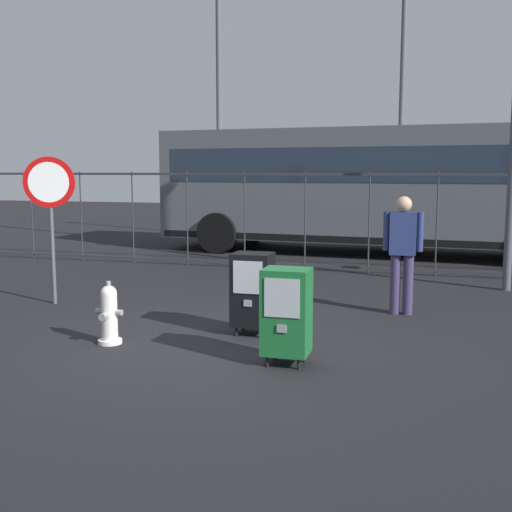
{
  "coord_description": "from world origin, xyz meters",
  "views": [
    {
      "loc": [
        2.62,
        -6.76,
        2.02
      ],
      "look_at": [
        0.3,
        1.2,
        0.9
      ],
      "focal_mm": 44.38,
      "sensor_mm": 36.0,
      "label": 1
    }
  ],
  "objects": [
    {
      "name": "newspaper_box_primary",
      "position": [
        1.12,
        -0.5,
        0.57
      ],
      "size": [
        0.48,
        0.42,
        1.02
      ],
      "color": "black",
      "rests_on": "ground_plane"
    },
    {
      "name": "street_light_near_left",
      "position": [
        -2.83,
        8.61,
        4.35
      ],
      "size": [
        0.32,
        0.32,
        7.57
      ],
      "color": "#4C4F54",
      "rests_on": "ground_plane"
    },
    {
      "name": "bus_near",
      "position": [
        1.14,
        8.8,
        1.71
      ],
      "size": [
        10.65,
        3.37,
        3.0
      ],
      "rotation": [
        0.0,
        0.0,
        -0.07
      ],
      "color": "#4C5156",
      "rests_on": "ground_plane"
    },
    {
      "name": "ground_plane",
      "position": [
        0.0,
        0.0,
        0.0
      ],
      "size": [
        60.0,
        60.0,
        0.0
      ],
      "primitive_type": "plane",
      "color": "black"
    },
    {
      "name": "fire_hydrant",
      "position": [
        -1.06,
        -0.29,
        0.35
      ],
      "size": [
        0.33,
        0.31,
        0.75
      ],
      "color": "silver",
      "rests_on": "ground_plane"
    },
    {
      "name": "street_light_far_left",
      "position": [
        1.62,
        9.55,
        4.92
      ],
      "size": [
        0.32,
        0.32,
        8.67
      ],
      "color": "#4C4F54",
      "rests_on": "ground_plane"
    },
    {
      "name": "fence_barrier",
      "position": [
        -0.0,
        5.8,
        1.02
      ],
      "size": [
        18.03,
        0.04,
        2.0
      ],
      "color": "#2D2D33",
      "rests_on": "ground_plane"
    },
    {
      "name": "stop_sign",
      "position": [
        -3.0,
        1.49,
        1.6
      ],
      "size": [
        0.71,
        0.31,
        2.23
      ],
      "color": "#4C4F54",
      "rests_on": "ground_plane"
    },
    {
      "name": "pedestrian",
      "position": [
        2.14,
        2.26,
        0.95
      ],
      "size": [
        0.55,
        0.22,
        1.67
      ],
      "color": "#382D51",
      "rests_on": "ground_plane"
    },
    {
      "name": "newspaper_box_secondary",
      "position": [
        0.43,
        0.59,
        0.57
      ],
      "size": [
        0.48,
        0.42,
        1.02
      ],
      "color": "black",
      "rests_on": "ground_plane"
    }
  ]
}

